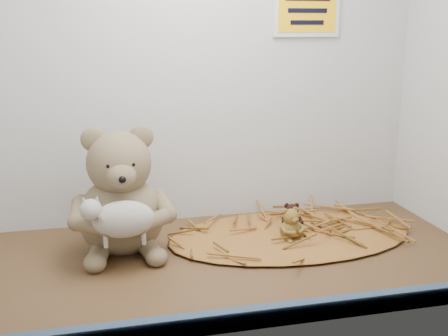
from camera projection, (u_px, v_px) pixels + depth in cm
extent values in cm
cube|color=#463118|center=(221.00, 261.00, 126.40)|extent=(120.00, 60.00, 0.40)
cube|color=silver|center=(194.00, 51.00, 143.30)|extent=(120.00, 0.40, 90.00)
cube|color=#39506D|center=(258.00, 316.00, 98.84)|extent=(119.28, 2.20, 3.60)
ellipsoid|color=brown|center=(290.00, 235.00, 139.98)|extent=(61.81, 35.89, 1.20)
cube|color=#FFB30D|center=(307.00, 11.00, 146.97)|extent=(16.00, 1.20, 11.00)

